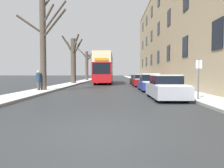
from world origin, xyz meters
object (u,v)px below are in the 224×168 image
object	(u,v)px
bare_tree_left_3	(94,65)
pedestrian_left_sidewalk	(38,80)
bare_tree_left_2	(87,64)
bare_tree_left_0	(44,39)
oncoming_van	(102,74)
bare_tree_left_1	(73,59)
street_sign_post	(199,77)
double_decker_bus	(104,67)
parked_car_3	(137,80)
parked_car_2	(141,81)
parked_car_1	(150,83)
parked_car_0	(166,88)

from	to	relation	value
bare_tree_left_3	pedestrian_left_sidewalk	distance (m)	40.99
bare_tree_left_2	bare_tree_left_0	bearing A→B (deg)	-89.65
oncoming_van	bare_tree_left_2	bearing A→B (deg)	-108.68
bare_tree_left_1	street_sign_post	world-z (taller)	bare_tree_left_1
bare_tree_left_0	double_decker_bus	bearing A→B (deg)	74.88
parked_car_3	double_decker_bus	bearing A→B (deg)	155.63
bare_tree_left_2	parked_car_2	world-z (taller)	bare_tree_left_2
bare_tree_left_3	parked_car_2	bearing A→B (deg)	-74.91
bare_tree_left_1	oncoming_van	size ratio (longest dim) A/B	1.18
bare_tree_left_0	bare_tree_left_3	size ratio (longest dim) A/B	1.29
street_sign_post	parked_car_2	bearing A→B (deg)	95.70
parked_car_1	bare_tree_left_2	bearing A→B (deg)	108.99
bare_tree_left_1	street_sign_post	xyz separation A→B (m)	(10.31, -19.22, -2.30)
parked_car_2	pedestrian_left_sidewalk	bearing A→B (deg)	-139.26
bare_tree_left_3	parked_car_2	size ratio (longest dim) A/B	1.68
double_decker_bus	bare_tree_left_1	bearing A→B (deg)	-153.29
bare_tree_left_0	parked_car_2	world-z (taller)	bare_tree_left_0
bare_tree_left_1	double_decker_bus	bearing A→B (deg)	26.71
oncoming_van	bare_tree_left_3	bearing A→B (deg)	115.07
parked_car_3	street_sign_post	world-z (taller)	street_sign_post
bare_tree_left_2	bare_tree_left_3	distance (m)	13.28
bare_tree_left_0	bare_tree_left_1	size ratio (longest dim) A/B	1.37
bare_tree_left_3	parked_car_0	world-z (taller)	bare_tree_left_3
bare_tree_left_3	parked_car_1	distance (m)	40.39
oncoming_van	street_sign_post	bearing A→B (deg)	-79.45
bare_tree_left_0	parked_car_1	size ratio (longest dim) A/B	2.14
bare_tree_left_0	bare_tree_left_1	distance (m)	12.91
parked_car_0	parked_car_2	size ratio (longest dim) A/B	1.00
parked_car_3	parked_car_0	bearing A→B (deg)	-90.00
parked_car_3	bare_tree_left_2	bearing A→B (deg)	121.91
oncoming_van	street_sign_post	world-z (taller)	oncoming_van
parked_car_3	bare_tree_left_0	bearing A→B (deg)	-124.32
parked_car_2	bare_tree_left_3	bearing A→B (deg)	105.09
pedestrian_left_sidewalk	parked_car_2	bearing A→B (deg)	-52.31
oncoming_van	street_sign_post	size ratio (longest dim) A/B	2.59
bare_tree_left_2	double_decker_bus	xyz separation A→B (m)	(4.22, -12.23, -0.91)
parked_car_2	street_sign_post	distance (m)	13.92
parked_car_0	parked_car_3	world-z (taller)	parked_car_0
bare_tree_left_1	parked_car_2	xyz separation A→B (m)	(8.93, -5.38, -2.93)
parked_car_2	oncoming_van	size ratio (longest dim) A/B	0.75
parked_car_0	street_sign_post	distance (m)	2.03
double_decker_bus	parked_car_2	xyz separation A→B (m)	(4.73, -7.49, -1.82)
bare_tree_left_1	bare_tree_left_3	world-z (taller)	bare_tree_left_3
double_decker_bus	oncoming_van	bearing A→B (deg)	94.56
bare_tree_left_2	street_sign_post	size ratio (longest dim) A/B	3.07
parked_car_0	parked_car_1	size ratio (longest dim) A/B	0.99
bare_tree_left_0	parked_car_1	world-z (taller)	bare_tree_left_0
bare_tree_left_1	parked_car_2	world-z (taller)	bare_tree_left_1
bare_tree_left_1	double_decker_bus	distance (m)	4.83
bare_tree_left_3	parked_car_2	world-z (taller)	bare_tree_left_3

